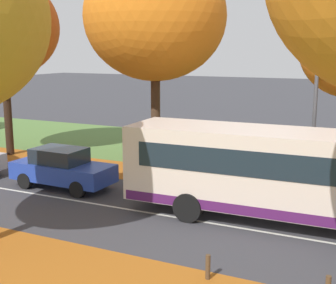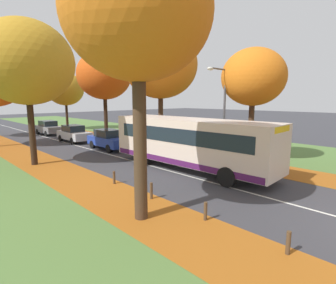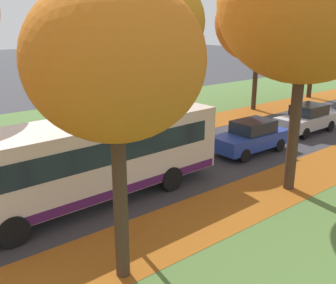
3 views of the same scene
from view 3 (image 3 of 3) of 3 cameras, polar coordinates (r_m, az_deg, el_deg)
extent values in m
cube|color=#517538|center=(28.25, -2.83, 4.32)|extent=(12.00, 90.00, 0.01)
cube|color=#9E5619|center=(21.35, -8.49, -0.14)|extent=(2.80, 60.00, 0.00)
cube|color=#9E5619|center=(14.70, 10.46, -8.51)|extent=(2.80, 60.00, 0.00)
cube|color=silver|center=(21.77, 11.67, 0.01)|extent=(0.12, 80.00, 0.01)
cylinder|color=black|center=(23.06, -1.83, 6.65)|extent=(0.37, 0.37, 4.16)
ellipsoid|color=#B27F1E|center=(22.67, -1.94, 17.07)|extent=(5.57, 5.57, 5.01)
cylinder|color=#422D1E|center=(29.56, 12.49, 8.33)|extent=(0.35, 0.35, 3.88)
ellipsoid|color=#C64C14|center=(29.23, 13.04, 16.55)|extent=(6.12, 6.12, 5.51)
cylinder|color=#382619|center=(35.61, 20.06, 9.57)|extent=(0.39, 0.39, 4.37)
ellipsoid|color=#B27F1E|center=(35.36, 20.76, 16.09)|extent=(5.01, 5.01, 4.51)
cylinder|color=#422D1E|center=(9.83, -6.90, -9.09)|extent=(0.36, 0.36, 3.97)
ellipsoid|color=orange|center=(8.86, -7.72, 11.67)|extent=(4.04, 4.04, 3.64)
cylinder|color=#422D1E|center=(15.54, 17.78, 1.38)|extent=(0.41, 0.41, 4.59)
ellipsoid|color=orange|center=(15.02, 19.46, 18.50)|extent=(6.14, 6.14, 5.53)
cylinder|color=#4C3823|center=(18.96, -15.58, -1.87)|extent=(0.12, 0.12, 0.63)
cylinder|color=#47474C|center=(11.19, -6.54, -0.17)|extent=(0.14, 0.14, 6.00)
cylinder|color=#47474C|center=(11.37, -9.30, 14.88)|extent=(1.60, 0.10, 0.10)
ellipsoid|color=silver|center=(12.07, -11.26, 14.67)|extent=(0.44, 0.28, 0.20)
cube|color=beige|center=(14.17, -11.53, -2.04)|extent=(2.79, 10.47, 2.50)
cube|color=#19232D|center=(14.04, -11.63, -0.50)|extent=(2.79, 9.22, 0.80)
cube|color=#4C1951|center=(14.55, -11.28, -6.02)|extent=(2.80, 10.26, 0.32)
cylinder|color=black|center=(12.51, -21.59, -11.94)|extent=(0.33, 0.97, 0.96)
cylinder|color=black|center=(15.23, 0.43, -5.32)|extent=(0.33, 0.97, 0.96)
cylinder|color=black|center=(16.97, -4.85, -2.96)|extent=(0.33, 0.97, 0.96)
cube|color=#233D9E|center=(19.88, 11.89, 0.36)|extent=(1.78, 4.23, 0.70)
cube|color=#19232D|center=(19.82, 12.29, 2.23)|extent=(1.48, 2.04, 0.60)
cylinder|color=black|center=(18.56, 11.04, -1.95)|extent=(0.23, 0.64, 0.64)
cylinder|color=black|center=(19.56, 7.61, -0.78)|extent=(0.23, 0.64, 0.64)
cylinder|color=black|center=(20.52, 15.85, -0.44)|extent=(0.23, 0.64, 0.64)
cylinder|color=black|center=(21.42, 12.52, 0.56)|extent=(0.23, 0.64, 0.64)
cube|color=#B7BABF|center=(24.47, 19.46, 2.90)|extent=(1.72, 4.21, 0.70)
cube|color=#19232D|center=(24.46, 19.80, 4.43)|extent=(1.46, 2.02, 0.60)
cylinder|color=black|center=(23.09, 19.26, 1.20)|extent=(0.22, 0.64, 0.64)
cylinder|color=black|center=(23.91, 16.12, 2.03)|extent=(0.22, 0.64, 0.64)
cylinder|color=black|center=(25.28, 22.45, 2.19)|extent=(0.22, 0.64, 0.64)
cylinder|color=black|center=(26.03, 19.48, 2.93)|extent=(0.22, 0.64, 0.64)
camera|label=1|loc=(26.71, -32.90, 12.78)|focal=50.00mm
camera|label=2|loc=(23.81, -48.13, 6.24)|focal=28.00mm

